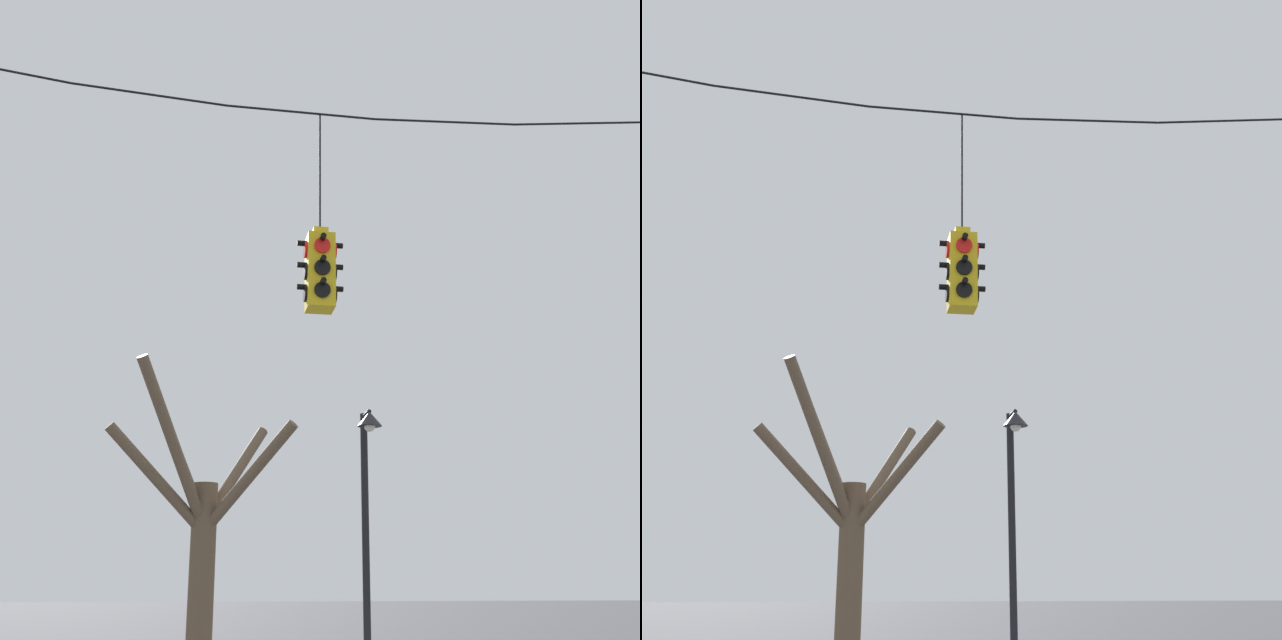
% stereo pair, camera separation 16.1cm
% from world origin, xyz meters
% --- Properties ---
extents(span_wire, '(13.92, 0.03, 0.75)m').
position_xyz_m(span_wire, '(0.00, -0.18, 8.16)').
color(span_wire, black).
extents(traffic_light_over_intersection, '(0.58, 0.58, 2.75)m').
position_xyz_m(traffic_light_over_intersection, '(0.24, -0.18, 5.67)').
color(traffic_light_over_intersection, yellow).
extents(street_lamp, '(0.41, 0.71, 4.71)m').
position_xyz_m(street_lamp, '(1.64, 3.60, 3.27)').
color(street_lamp, black).
rests_on(street_lamp, ground_plane).
extents(bare_tree, '(3.67, 3.15, 6.00)m').
position_xyz_m(bare_tree, '(-0.98, 6.64, 2.91)').
color(bare_tree, brown).
rests_on(bare_tree, ground_plane).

